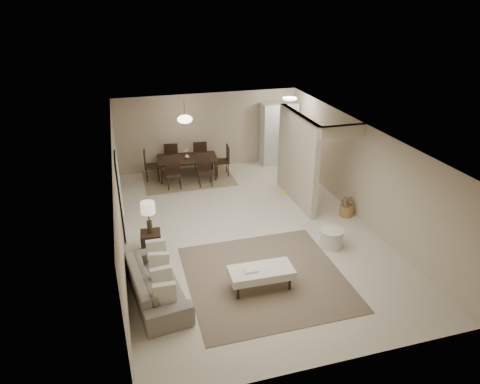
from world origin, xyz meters
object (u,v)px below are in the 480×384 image
object	(u,v)px
round_pouf	(331,238)
wicker_basket	(346,210)
ottoman_bench	(261,273)
side_table	(151,242)
pantry_cabinet	(279,134)
sofa	(156,283)
dining_table	(188,168)

from	to	relation	value
round_pouf	wicker_basket	bearing A→B (deg)	49.44
ottoman_bench	side_table	distance (m)	2.80
pantry_cabinet	round_pouf	size ratio (longest dim) A/B	3.82
sofa	wicker_basket	bearing A→B (deg)	-76.42
wicker_basket	round_pouf	bearing A→B (deg)	-130.56
side_table	round_pouf	distance (m)	4.16
sofa	round_pouf	size ratio (longest dim) A/B	4.02
sofa	side_table	bearing A→B (deg)	-9.37
sofa	dining_table	bearing A→B (deg)	-22.93
sofa	round_pouf	bearing A→B (deg)	-87.35
ottoman_bench	side_table	size ratio (longest dim) A/B	2.62
side_table	round_pouf	bearing A→B (deg)	-12.78
pantry_cabinet	round_pouf	xyz separation A→B (m)	(-0.69, -5.44, -0.84)
sofa	wicker_basket	distance (m)	5.58
sofa	round_pouf	xyz separation A→B (m)	(4.11, 0.75, -0.11)
ottoman_bench	pantry_cabinet	bearing A→B (deg)	68.09
round_pouf	dining_table	size ratio (longest dim) A/B	0.29
side_table	dining_table	bearing A→B (deg)	69.55
side_table	wicker_basket	bearing A→B (deg)	3.92
sofa	ottoman_bench	distance (m)	2.06
ottoman_bench	round_pouf	size ratio (longest dim) A/B	2.35
round_pouf	pantry_cabinet	bearing A→B (deg)	82.78
dining_table	sofa	bearing A→B (deg)	-100.45
pantry_cabinet	side_table	distance (m)	6.61
sofa	ottoman_bench	world-z (taller)	sofa
ottoman_bench	round_pouf	distance (m)	2.33
round_pouf	sofa	bearing A→B (deg)	-169.70
sofa	wicker_basket	size ratio (longest dim) A/B	6.17
wicker_basket	pantry_cabinet	bearing A→B (deg)	95.48
side_table	wicker_basket	distance (m)	5.16
sofa	side_table	xyz separation A→B (m)	(0.05, 1.67, -0.08)
side_table	round_pouf	world-z (taller)	side_table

